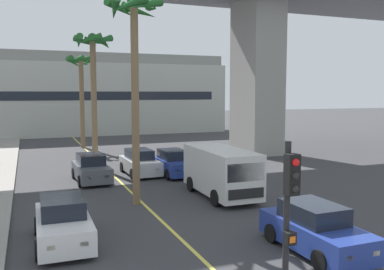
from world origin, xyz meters
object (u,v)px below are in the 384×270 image
object	(u,v)px
car_queue_front	(315,230)
delivery_van	(221,171)
car_queue_fifth	(91,169)
palm_tree_mid_median	(93,65)
car_queue_second	(140,163)
car_queue_third	(173,163)
car_queue_fourth	(63,223)
traffic_light_median_near	(289,221)
palm_tree_near_median	(134,40)
palm_tree_far_median	(81,75)

from	to	relation	value
car_queue_front	delivery_van	distance (m)	7.66
car_queue_fifth	palm_tree_mid_median	xyz separation A→B (m)	(0.90, 4.37, 6.20)
car_queue_second	palm_tree_mid_median	distance (m)	7.40
car_queue_third	car_queue_fourth	xyz separation A→B (m)	(-7.34, -9.96, 0.00)
car_queue_second	traffic_light_median_near	size ratio (longest dim) A/B	0.99
palm_tree_near_median	car_queue_third	bearing A→B (deg)	57.31
car_queue_front	delivery_van	xyz separation A→B (m)	(0.30, 7.64, 0.57)
palm_tree_near_median	car_queue_fourth	bearing A→B (deg)	-131.29
car_queue_front	palm_tree_far_median	bearing A→B (deg)	97.18
palm_tree_near_median	car_queue_second	bearing A→B (deg)	74.27
car_queue_second	car_queue_third	world-z (taller)	same
traffic_light_median_near	palm_tree_mid_median	size ratio (longest dim) A/B	0.47
car_queue_fourth	palm_tree_near_median	size ratio (longest dim) A/B	0.44
car_queue_front	palm_tree_mid_median	distance (m)	19.48
palm_tree_mid_median	car_queue_third	bearing A→B (deg)	-46.22
car_queue_front	palm_tree_mid_median	world-z (taller)	palm_tree_mid_median
traffic_light_median_near	palm_tree_mid_median	distance (m)	22.68
delivery_van	traffic_light_median_near	bearing A→B (deg)	-109.77
car_queue_third	palm_tree_far_median	world-z (taller)	palm_tree_far_median
car_queue_fourth	car_queue_front	bearing A→B (deg)	-26.72
car_queue_fourth	car_queue_fifth	bearing A→B (deg)	76.71
car_queue_front	car_queue_fifth	bearing A→B (deg)	110.54
car_queue_fourth	car_queue_second	bearing A→B (deg)	63.34
car_queue_front	car_queue_fifth	world-z (taller)	same
car_queue_front	car_queue_fourth	distance (m)	8.32
car_queue_third	delivery_van	xyz separation A→B (m)	(0.39, -6.06, 0.57)
car_queue_third	palm_tree_mid_median	xyz separation A→B (m)	(-4.10, 4.28, 6.20)
traffic_light_median_near	car_queue_fourth	bearing A→B (deg)	113.17
car_queue_second	palm_tree_mid_median	size ratio (longest dim) A/B	0.46
car_queue_front	delivery_van	size ratio (longest dim) A/B	0.78
car_queue_fifth	car_queue_front	bearing A→B (deg)	-69.46
car_queue_front	car_queue_fifth	xyz separation A→B (m)	(-5.10, 13.62, 0.00)
car_queue_fourth	delivery_van	size ratio (longest dim) A/B	0.78
car_queue_fifth	palm_tree_near_median	bearing A→B (deg)	-78.51
car_queue_fourth	palm_tree_mid_median	size ratio (longest dim) A/B	0.46
car_queue_fourth	palm_tree_mid_median	world-z (taller)	palm_tree_mid_median
car_queue_second	palm_tree_far_median	size ratio (longest dim) A/B	0.49
palm_tree_near_median	traffic_light_median_near	bearing A→B (deg)	-90.38
car_queue_fourth	palm_tree_near_median	xyz separation A→B (m)	(3.52, 4.01, 6.65)
car_queue_front	car_queue_fifth	distance (m)	14.54
car_queue_second	traffic_light_median_near	world-z (taller)	traffic_light_median_near
delivery_van	palm_tree_far_median	bearing A→B (deg)	100.48
car_queue_second	palm_tree_far_median	distance (m)	15.71
palm_tree_near_median	palm_tree_far_median	world-z (taller)	palm_tree_near_median
car_queue_third	car_queue_fifth	bearing A→B (deg)	-179.04
car_queue_third	palm_tree_near_median	distance (m)	9.70
car_queue_front	car_queue_second	size ratio (longest dim) A/B	0.99
delivery_van	palm_tree_far_median	distance (m)	22.43
car_queue_fourth	traffic_light_median_near	size ratio (longest dim) A/B	0.98
delivery_van	car_queue_second	bearing A→B (deg)	108.11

